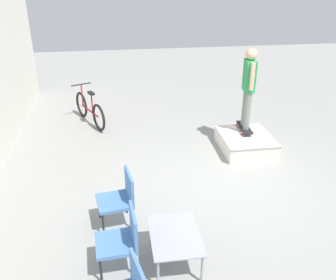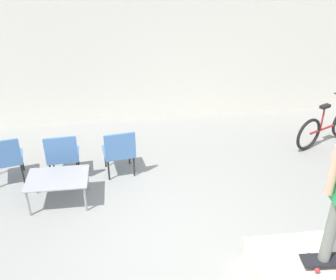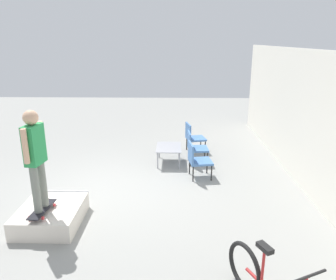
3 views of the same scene
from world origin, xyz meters
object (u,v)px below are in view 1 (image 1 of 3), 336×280
(person_skater, at_px, (249,82))
(patio_chair_right, at_px, (120,196))
(skateboard_on_ramp, at_px, (244,127))
(skate_ramp_box, at_px, (245,143))
(patio_chair_center, at_px, (122,237))
(coffee_table, at_px, (175,237))
(bicycle, at_px, (90,110))

(person_skater, bearing_deg, patio_chair_right, 137.86)
(skateboard_on_ramp, bearing_deg, patio_chair_right, 134.46)
(skate_ramp_box, xyz_separation_m, skateboard_on_ramp, (0.24, -0.04, 0.25))
(skateboard_on_ramp, xyz_separation_m, patio_chair_center, (-3.33, 2.78, 0.06))
(person_skater, bearing_deg, skate_ramp_box, 178.53)
(patio_chair_center, relative_size, patio_chair_right, 1.00)
(patio_chair_center, bearing_deg, skateboard_on_ramp, 135.96)
(coffee_table, distance_m, bicycle, 5.27)
(skate_ramp_box, relative_size, patio_chair_right, 1.45)
(person_skater, xyz_separation_m, coffee_table, (-3.33, 2.09, -1.03))
(person_skater, bearing_deg, bicycle, 69.95)
(patio_chair_center, bearing_deg, skate_ramp_box, 134.19)
(skate_ramp_box, distance_m, coffee_table, 3.71)
(person_skater, relative_size, patio_chair_right, 1.98)
(patio_chair_right, distance_m, bicycle, 4.19)
(person_skater, distance_m, coffee_table, 4.07)
(person_skater, distance_m, patio_chair_center, 4.44)
(person_skater, relative_size, coffee_table, 1.84)
(skate_ramp_box, bearing_deg, patio_chair_center, 138.36)
(skate_ramp_box, height_order, patio_chair_center, patio_chair_center)
(skate_ramp_box, height_order, person_skater, person_skater)
(coffee_table, xyz_separation_m, patio_chair_center, (0.01, 0.69, 0.08))
(skateboard_on_ramp, bearing_deg, patio_chair_center, 144.03)
(skateboard_on_ramp, xyz_separation_m, coffee_table, (-3.33, 2.09, -0.01))
(bicycle, bearing_deg, skate_ramp_box, -146.01)
(skateboard_on_ramp, xyz_separation_m, person_skater, (0.00, -0.00, 1.02))
(skate_ramp_box, distance_m, bicycle, 3.93)
(person_skater, height_order, patio_chair_right, person_skater)
(coffee_table, bearing_deg, patio_chair_center, 89.45)
(skate_ramp_box, xyz_separation_m, patio_chair_right, (-2.13, 2.74, 0.31))
(skate_ramp_box, height_order, bicycle, bicycle)
(patio_chair_right, bearing_deg, bicycle, -179.89)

